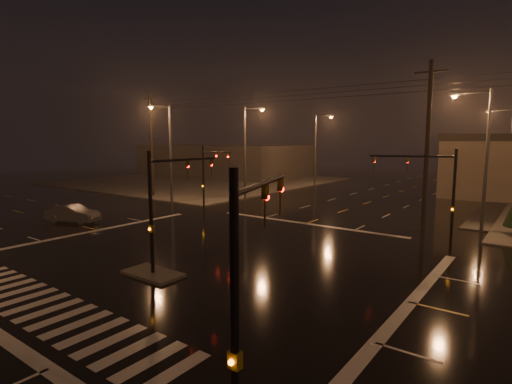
% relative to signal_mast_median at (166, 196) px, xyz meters
% --- Properties ---
extents(ground, '(140.00, 140.00, 0.00)m').
position_rel_signal_mast_median_xyz_m(ground, '(-0.00, 3.07, -3.75)').
color(ground, black).
rests_on(ground, ground).
extents(sidewalk_nw, '(36.00, 36.00, 0.12)m').
position_rel_signal_mast_median_xyz_m(sidewalk_nw, '(-30.00, 33.07, -3.69)').
color(sidewalk_nw, '#4B4843').
rests_on(sidewalk_nw, ground).
extents(median_island, '(3.00, 1.60, 0.15)m').
position_rel_signal_mast_median_xyz_m(median_island, '(-0.00, -0.93, -3.68)').
color(median_island, '#4B4843').
rests_on(median_island, ground).
extents(crosswalk, '(15.00, 2.60, 0.01)m').
position_rel_signal_mast_median_xyz_m(crosswalk, '(-0.00, -5.93, -3.75)').
color(crosswalk, beige).
rests_on(crosswalk, ground).
extents(stop_bar_far, '(16.00, 0.50, 0.01)m').
position_rel_signal_mast_median_xyz_m(stop_bar_far, '(-0.00, 14.07, -3.75)').
color(stop_bar_far, beige).
rests_on(stop_bar_far, ground).
extents(commercial_block, '(30.00, 18.00, 5.60)m').
position_rel_signal_mast_median_xyz_m(commercial_block, '(-35.00, 45.07, -0.95)').
color(commercial_block, '#423C3A').
rests_on(commercial_block, ground).
extents(signal_mast_median, '(0.25, 4.59, 6.00)m').
position_rel_signal_mast_median_xyz_m(signal_mast_median, '(0.00, 0.00, 0.00)').
color(signal_mast_median, black).
rests_on(signal_mast_median, ground).
extents(signal_mast_ne, '(4.84, 1.86, 6.00)m').
position_rel_signal_mast_median_xyz_m(signal_mast_ne, '(9.50, 13.21, 0.04)').
color(signal_mast_ne, black).
rests_on(signal_mast_ne, ground).
extents(signal_mast_nw, '(4.84, 1.86, 6.00)m').
position_rel_signal_mast_median_xyz_m(signal_mast_nw, '(-9.50, 13.21, 0.04)').
color(signal_mast_nw, black).
rests_on(signal_mast_nw, ground).
extents(signal_mast_se, '(1.55, 3.87, 6.00)m').
position_rel_signal_mast_median_xyz_m(signal_mast_se, '(10.23, -6.68, -0.04)').
color(signal_mast_se, black).
rests_on(signal_mast_se, ground).
extents(streetlight_1, '(2.77, 0.32, 10.00)m').
position_rel_signal_mast_median_xyz_m(streetlight_1, '(-11.18, 21.07, 2.05)').
color(streetlight_1, '#38383A').
rests_on(streetlight_1, ground).
extents(streetlight_2, '(2.77, 0.32, 10.00)m').
position_rel_signal_mast_median_xyz_m(streetlight_2, '(-11.18, 37.07, 2.05)').
color(streetlight_2, '#38383A').
rests_on(streetlight_2, ground).
extents(streetlight_3, '(2.77, 0.32, 10.00)m').
position_rel_signal_mast_median_xyz_m(streetlight_3, '(11.18, 19.07, 2.05)').
color(streetlight_3, '#38383A').
rests_on(streetlight_3, ground).
extents(streetlight_4, '(2.77, 0.32, 10.00)m').
position_rel_signal_mast_median_xyz_m(streetlight_4, '(11.18, 39.07, 2.05)').
color(streetlight_4, '#38383A').
rests_on(streetlight_4, ground).
extents(streetlight_5, '(0.32, 2.77, 10.00)m').
position_rel_signal_mast_median_xyz_m(streetlight_5, '(-16.00, 14.26, 2.05)').
color(streetlight_5, '#38383A').
rests_on(streetlight_5, ground).
extents(utility_pole_0, '(2.20, 0.32, 12.00)m').
position_rel_signal_mast_median_xyz_m(utility_pole_0, '(-22.00, 17.07, 2.38)').
color(utility_pole_0, black).
rests_on(utility_pole_0, ground).
extents(utility_pole_1, '(2.20, 0.32, 12.00)m').
position_rel_signal_mast_median_xyz_m(utility_pole_1, '(8.00, 17.07, 2.38)').
color(utility_pole_1, black).
rests_on(utility_pole_1, ground).
extents(car_crossing, '(4.51, 2.96, 1.40)m').
position_rel_signal_mast_median_xyz_m(car_crossing, '(-15.18, 3.52, -3.05)').
color(car_crossing, '#4E4F55').
rests_on(car_crossing, ground).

